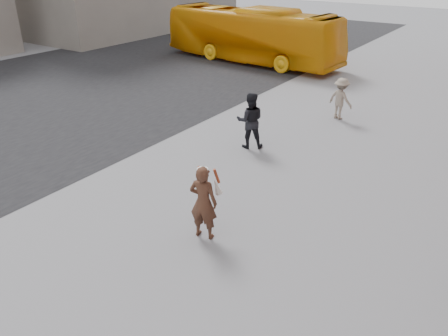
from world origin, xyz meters
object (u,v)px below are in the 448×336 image
Objects in this scene: bus at (251,35)px; woman at (204,201)px; pedestrian_b at (341,99)px; pedestrian_a at (250,121)px.

woman is at bearing -146.98° from bus.
bus is (-8.22, 15.45, 0.62)m from woman.
bus is at bearing -22.05° from pedestrian_b.
woman is 0.16× the size of bus.
woman is 1.11× the size of pedestrian_b.
pedestrian_a reaches higher than woman.
pedestrian_b is at bearing -100.41° from woman.
pedestrian_b is (-0.40, 9.07, -0.11)m from woman.
pedestrian_a reaches higher than pedestrian_b.
pedestrian_b is (1.38, 4.24, -0.12)m from pedestrian_a.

